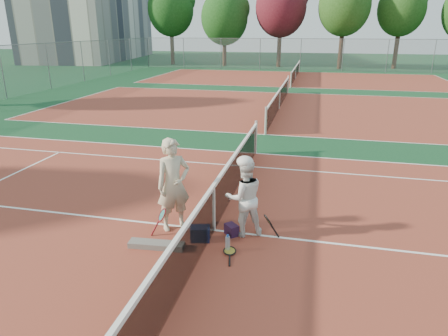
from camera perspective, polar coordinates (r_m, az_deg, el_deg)
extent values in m
plane|color=#103B1F|center=(8.29, -1.43, -8.89)|extent=(130.00, 130.00, 0.00)
cube|color=maroon|center=(8.28, -1.43, -8.87)|extent=(23.77, 10.97, 0.01)
cube|color=maroon|center=(21.02, 7.88, 8.39)|extent=(23.77, 10.97, 0.01)
cube|color=maroon|center=(34.34, 10.15, 12.47)|extent=(23.77, 10.97, 0.01)
cube|color=beige|center=(59.26, -18.58, 21.85)|extent=(12.96, 23.18, 15.00)
imported|color=#C4B898|center=(8.06, -7.23, -2.39)|extent=(0.83, 0.80, 1.91)
imported|color=white|center=(7.84, 2.92, -4.23)|extent=(0.95, 0.87, 1.57)
cube|color=black|center=(7.87, -3.41, -9.35)|extent=(0.41, 0.32, 0.29)
cube|color=black|center=(8.07, 1.09, -8.82)|extent=(0.33, 0.33, 0.22)
cube|color=#605C57|center=(7.77, -9.61, -10.77)|extent=(1.08, 0.33, 0.11)
cylinder|color=#ABC6D8|center=(7.51, 0.52, -10.79)|extent=(0.09, 0.09, 0.30)
cylinder|color=#382314|center=(47.90, -7.43, 17.31)|extent=(0.44, 0.44, 4.75)
ellipsoid|color=#133F12|center=(47.92, -7.63, 21.57)|extent=(5.07, 5.07, 5.83)
cylinder|color=#382314|center=(45.58, 0.07, 16.91)|extent=(0.44, 0.44, 4.03)
ellipsoid|color=#144112|center=(45.55, 0.07, 20.71)|extent=(5.00, 5.00, 5.75)
cylinder|color=#382314|center=(44.60, 7.90, 17.17)|extent=(0.44, 0.44, 4.79)
ellipsoid|color=#4E101B|center=(44.62, 8.13, 21.78)|extent=(5.22, 5.22, 6.01)
cylinder|color=#382314|center=(43.61, 16.39, 16.59)|extent=(0.44, 0.44, 4.82)
ellipsoid|color=#1E4714|center=(43.64, 16.86, 21.32)|extent=(5.03, 5.03, 5.78)
cylinder|color=#382314|center=(45.71, 23.43, 15.77)|extent=(0.44, 0.44, 4.60)
ellipsoid|color=#1B4313|center=(45.72, 24.03, 20.06)|extent=(4.58, 4.58, 5.27)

